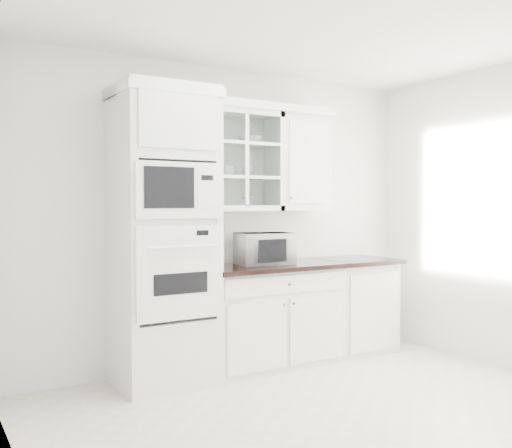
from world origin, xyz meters
TOP-DOWN VIEW (x-y plane):
  - ground at (0.00, 0.00)m, footprint 4.00×3.50m
  - room_shell at (0.00, 0.43)m, footprint 4.00×3.50m
  - oven_column at (-0.75, 1.42)m, footprint 0.76×0.68m
  - base_cabinet_run at (0.28, 1.45)m, footprint 1.32×0.67m
  - extra_base_cabinet at (1.28, 1.45)m, footprint 0.72×0.67m
  - upper_cabinet_glass at (0.03, 1.58)m, footprint 0.80×0.33m
  - upper_cabinet_solid at (0.71, 1.58)m, footprint 0.55×0.33m
  - crown_molding at (-0.07, 1.56)m, footprint 2.14×0.38m
  - countertop_microwave at (0.22, 1.44)m, footprint 0.55×0.49m
  - bowl_a at (-0.18, 1.59)m, footprint 0.26×0.26m
  - bowl_b at (0.17, 1.60)m, footprint 0.26×0.26m
  - cup_a at (-0.08, 1.57)m, footprint 0.12×0.12m
  - cup_b at (0.13, 1.58)m, footprint 0.11×0.11m

SIDE VIEW (x-z plane):
  - ground at x=0.00m, z-range 0.00..0.01m
  - base_cabinet_run at x=0.28m, z-range 0.00..0.92m
  - extra_base_cabinet at x=1.28m, z-range 0.00..0.92m
  - countertop_microwave at x=0.22m, z-range 0.92..1.20m
  - oven_column at x=-0.75m, z-range 0.00..2.40m
  - cup_a at x=-0.08m, z-range 1.71..1.80m
  - cup_b at x=0.13m, z-range 1.71..1.80m
  - room_shell at x=0.00m, z-range 0.43..3.13m
  - upper_cabinet_glass at x=0.03m, z-range 1.40..2.30m
  - upper_cabinet_solid at x=0.71m, z-range 1.40..2.30m
  - bowl_a at x=-0.18m, z-range 2.01..2.07m
  - bowl_b at x=0.17m, z-range 2.01..2.08m
  - crown_molding at x=-0.07m, z-range 2.30..2.37m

